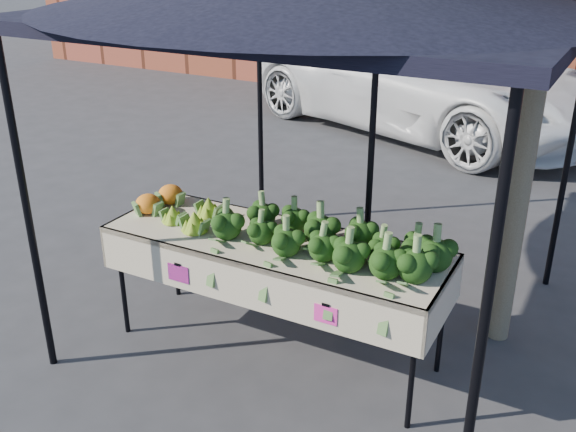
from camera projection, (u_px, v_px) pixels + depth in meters
The scene contains 7 objects.
ground at pixel (278, 346), 4.80m from camera, with size 90.00×90.00×0.00m, color #2D2D2F.
table at pixel (274, 297), 4.57m from camera, with size 2.41×0.83×0.90m.
canopy at pixel (329, 155), 4.59m from camera, with size 3.16×3.16×2.74m, color black, non-canonical shape.
broccoli_heap at pixel (328, 233), 4.19m from camera, with size 1.60×0.57×0.26m, color black.
romanesco_cluster at pixel (193, 209), 4.64m from camera, with size 0.43×0.47×0.20m, color #95A631.
cauliflower_pair at pixel (159, 197), 4.87m from camera, with size 0.23×0.43×0.18m, color orange.
street_tree at pixel (544, 26), 4.02m from camera, with size 2.32×2.32×4.56m, color #1E4C14, non-canonical shape.
Camera 1 is at (2.00, -3.49, 2.80)m, focal length 40.28 mm.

